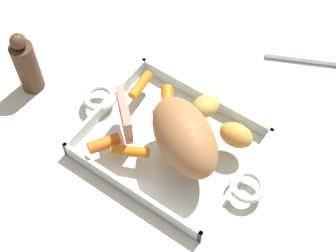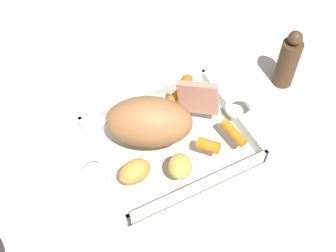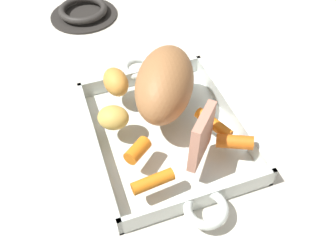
% 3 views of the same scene
% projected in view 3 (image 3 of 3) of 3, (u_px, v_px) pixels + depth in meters
% --- Properties ---
extents(ground_plane, '(2.37, 2.37, 0.00)m').
position_uv_depth(ground_plane, '(167.00, 137.00, 0.60)').
color(ground_plane, silver).
extents(roasting_dish, '(0.38, 0.24, 0.04)m').
position_uv_depth(roasting_dish, '(167.00, 133.00, 0.59)').
color(roasting_dish, silver).
rests_on(roasting_dish, ground_plane).
extents(pork_roast, '(0.18, 0.16, 0.10)m').
position_uv_depth(pork_roast, '(165.00, 84.00, 0.56)').
color(pork_roast, '#A87042').
rests_on(pork_roast, roasting_dish).
extents(roast_slice_thick, '(0.07, 0.07, 0.09)m').
position_uv_depth(roast_slice_thick, '(202.00, 136.00, 0.51)').
color(roast_slice_thick, tan).
rests_on(roast_slice_thick, roasting_dish).
extents(baby_carrot_center_left, '(0.02, 0.06, 0.02)m').
position_uv_depth(baby_carrot_center_left, '(153.00, 181.00, 0.49)').
color(baby_carrot_center_left, orange).
rests_on(baby_carrot_center_left, roasting_dish).
extents(baby_carrot_northwest, '(0.04, 0.05, 0.03)m').
position_uv_depth(baby_carrot_northwest, '(138.00, 150.00, 0.52)').
color(baby_carrot_northwest, orange).
rests_on(baby_carrot_northwest, roasting_dish).
extents(baby_carrot_center_right, '(0.05, 0.06, 0.03)m').
position_uv_depth(baby_carrot_center_right, '(235.00, 142.00, 0.53)').
color(baby_carrot_center_right, orange).
rests_on(baby_carrot_center_right, roasting_dish).
extents(baby_carrot_southwest, '(0.07, 0.05, 0.02)m').
position_uv_depth(baby_carrot_southwest, '(214.00, 124.00, 0.56)').
color(baby_carrot_southwest, orange).
rests_on(baby_carrot_southwest, roasting_dish).
extents(potato_corner, '(0.06, 0.05, 0.04)m').
position_uv_depth(potato_corner, '(116.00, 82.00, 0.61)').
color(potato_corner, gold).
rests_on(potato_corner, roasting_dish).
extents(potato_near_roast, '(0.06, 0.06, 0.04)m').
position_uv_depth(potato_near_roast, '(113.00, 118.00, 0.56)').
color(potato_near_roast, gold).
rests_on(potato_near_roast, roasting_dish).
extents(stove_burner_rear, '(0.16, 0.16, 0.03)m').
position_uv_depth(stove_burner_rear, '(83.00, 12.00, 0.84)').
color(stove_burner_rear, '#282623').
rests_on(stove_burner_rear, ground_plane).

